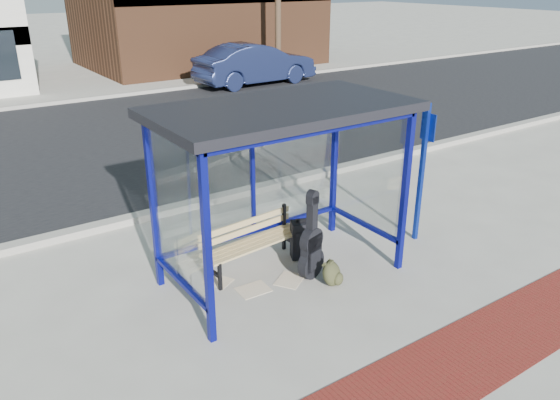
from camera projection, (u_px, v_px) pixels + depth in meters
ground at (283, 275)px, 7.64m from camera, size 120.00×120.00×0.00m
brick_paver_strip at (425, 380)px, 5.65m from camera, size 60.00×1.00×0.01m
curb_near at (191, 205)px, 9.83m from camera, size 60.00×0.25×0.12m
street_asphalt at (103, 141)px, 13.74m from camera, size 60.00×10.00×0.00m
curb_far at (53, 103)px, 17.61m from camera, size 60.00×0.25×0.12m
far_sidewalk at (40, 95)px, 19.08m from camera, size 60.00×4.00×0.01m
bus_shelter at (280, 131)px, 6.90m from camera, size 3.30×1.80×2.42m
bench at (252, 240)px, 7.71m from camera, size 1.62×0.54×0.75m
guitar_bag at (311, 249)px, 7.42m from camera, size 0.46×0.25×1.22m
suitcase at (303, 240)px, 8.01m from camera, size 0.42×0.36×0.63m
backpack at (333, 274)px, 7.33m from camera, size 0.35×0.34×0.36m
sign_post at (423, 165)px, 8.24m from camera, size 0.09×0.27×2.19m
newspaper_a at (218, 281)px, 7.49m from camera, size 0.43×0.46×0.01m
newspaper_b at (253, 290)px, 7.29m from camera, size 0.44×0.35×0.01m
newspaper_c at (290, 280)px, 7.52m from camera, size 0.53×0.50×0.01m
parked_car at (255, 64)px, 20.58m from camera, size 4.72×1.79×1.54m
fire_hydrant at (284, 63)px, 23.44m from camera, size 0.30×0.20×0.67m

